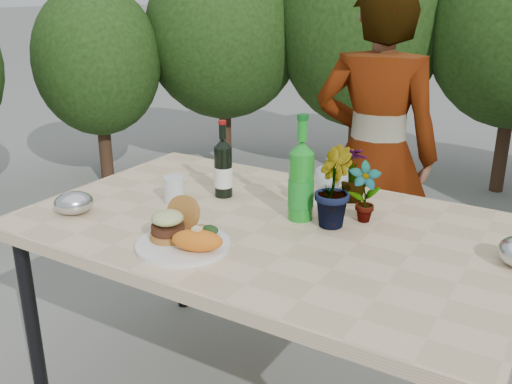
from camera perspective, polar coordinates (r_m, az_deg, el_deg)
The scene contains 15 objects.
patio_table at distance 1.89m, azimuth 1.26°, elevation -4.64°, with size 1.60×1.00×0.75m.
dinner_plate at distance 1.71m, azimuth -7.29°, elevation -5.27°, with size 0.28×0.28×0.01m, color white.
burger_stack at distance 1.73m, azimuth -8.42°, elevation -3.04°, with size 0.11×0.16×0.11m.
sweet_potato at distance 1.64m, azimuth -5.90°, elevation -4.84°, with size 0.15×0.08×0.06m, color orange.
grilled_veg at distance 1.75m, azimuth -5.01°, elevation -3.72°, with size 0.08×0.05×0.03m.
wine_bottle at distance 2.07m, azimuth -3.30°, elevation 2.32°, with size 0.07×0.07×0.28m.
sparkling_water at distance 1.86m, azimuth 4.53°, elevation 1.01°, with size 0.08×0.08×0.35m.
plastic_cup at distance 2.04m, azimuth -8.19°, elevation 0.21°, with size 0.07×0.07×0.10m, color silver.
seedling_left at distance 1.87m, azimuth 10.78°, elevation -0.06°, with size 0.11×0.07×0.20m, color #20541D.
seedling_mid at distance 1.82m, azimuth 7.59°, elevation 0.50°, with size 0.14×0.11×0.26m, color #2B5D1F.
seedling_right at distance 2.06m, azimuth 9.55°, elevation 1.86°, with size 0.11×0.11×0.20m, color #22541C.
blue_bowl at distance 2.09m, azimuth 7.64°, elevation 0.86°, with size 0.13×0.13×0.11m, color silver.
foil_packet_left at distance 2.02m, azimuth -17.75°, elevation -1.05°, with size 0.13×0.11×0.08m, color #B6B8BD.
person at distance 2.61m, azimuth 11.83°, elevation 3.55°, with size 0.56×0.37×1.53m, color #94694A.
terracotta_pot at distance 4.55m, azimuth -2.72°, elevation 1.78°, with size 0.17×0.17×0.14m.
Camera 1 is at (0.86, -1.50, 1.48)m, focal length 40.00 mm.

